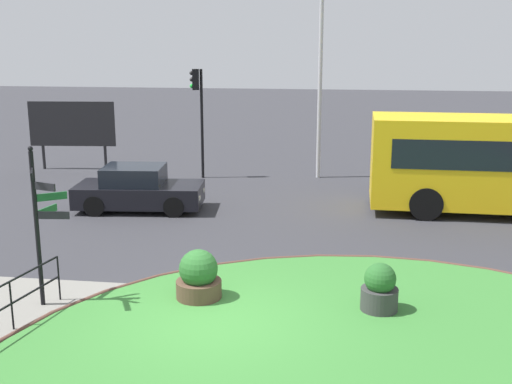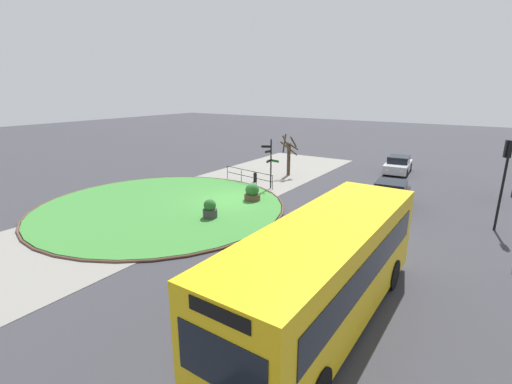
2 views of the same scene
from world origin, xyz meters
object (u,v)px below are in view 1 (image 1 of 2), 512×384
object	(u,v)px
billboard_left	(72,125)
car_far_lane	(138,190)
planter_near_signpost	(199,279)
signpost_directional	(40,217)
planter_kerbside	(380,291)
lamppost_tall	(320,67)
traffic_light_near	(198,99)

from	to	relation	value
billboard_left	car_far_lane	bearing A→B (deg)	-57.18
car_far_lane	planter_near_signpost	world-z (taller)	car_far_lane
signpost_directional	planter_near_signpost	bearing A→B (deg)	11.33
car_far_lane	planter_kerbside	size ratio (longest dim) A/B	3.89
signpost_directional	planter_near_signpost	size ratio (longest dim) A/B	2.94
car_far_lane	lamppost_tall	xyz separation A→B (m)	(5.42, 5.73, 3.63)
signpost_directional	traffic_light_near	xyz separation A→B (m)	(0.29, 12.55, 1.18)
planter_near_signpost	traffic_light_near	bearing A→B (deg)	102.88
lamppost_tall	planter_near_signpost	bearing A→B (deg)	-98.39
lamppost_tall	car_far_lane	bearing A→B (deg)	-133.40
lamppost_tall	billboard_left	bearing A→B (deg)	178.75
lamppost_tall	planter_kerbside	size ratio (longest dim) A/B	7.58
signpost_directional	billboard_left	world-z (taller)	signpost_directional
signpost_directional	billboard_left	bearing A→B (deg)	111.27
billboard_left	planter_near_signpost	xyz separation A→B (m)	(8.27, -12.88, -1.35)
billboard_left	traffic_light_near	bearing A→B (deg)	-15.11
traffic_light_near	lamppost_tall	xyz separation A→B (m)	(4.60, 0.71, 1.22)
billboard_left	planter_near_signpost	world-z (taller)	billboard_left
signpost_directional	planter_kerbside	distance (m)	6.83
planter_near_signpost	planter_kerbside	size ratio (longest dim) A/B	1.06
car_far_lane	traffic_light_near	bearing A→B (deg)	75.16
signpost_directional	planter_kerbside	bearing A→B (deg)	4.24
planter_kerbside	signpost_directional	bearing A→B (deg)	-175.76
car_far_lane	planter_kerbside	xyz separation A→B (m)	(7.20, -7.04, -0.17)
traffic_light_near	lamppost_tall	bearing A→B (deg)	175.30
car_far_lane	planter_near_signpost	bearing A→B (deg)	-68.41
signpost_directional	car_far_lane	world-z (taller)	signpost_directional
traffic_light_near	signpost_directional	bearing A→B (deg)	75.22
planter_kerbside	car_far_lane	bearing A→B (deg)	135.65
lamppost_tall	planter_near_signpost	distance (m)	13.34
traffic_light_near	billboard_left	bearing A→B (deg)	-22.94
planter_near_signpost	signpost_directional	bearing A→B (deg)	-168.67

